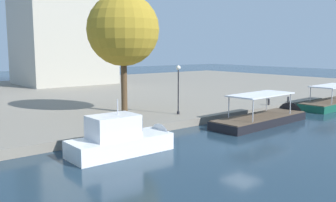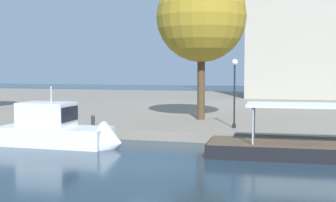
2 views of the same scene
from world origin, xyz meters
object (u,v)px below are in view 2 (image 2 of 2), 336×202
motor_yacht_1 (62,134)px  tree_0 (200,18)px  lamp_post (235,84)px  mooring_bollard_1 (93,120)px  tour_boat_2 (333,154)px

motor_yacht_1 → tree_0: tree_0 is taller
lamp_post → mooring_bollard_1: bearing=-168.9°
lamp_post → tree_0: tree_0 is taller
lamp_post → tree_0: bearing=125.9°
mooring_bollard_1 → motor_yacht_1: bearing=-92.5°
lamp_post → tree_0: size_ratio=0.40×
tour_boat_2 → mooring_bollard_1: bearing=162.6°
tour_boat_2 → mooring_bollard_1: tour_boat_2 is taller
mooring_bollard_1 → tree_0: tree_0 is taller
tree_0 → motor_yacht_1: bearing=-121.1°
motor_yacht_1 → mooring_bollard_1: (0.19, 4.33, 0.42)m
motor_yacht_1 → lamp_post: size_ratio=1.69×
motor_yacht_1 → tree_0: bearing=59.3°
motor_yacht_1 → tree_0: size_ratio=0.68×
motor_yacht_1 → mooring_bollard_1: bearing=87.9°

